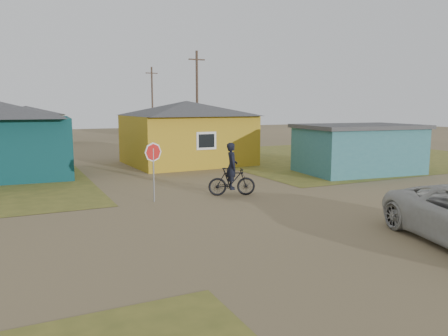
# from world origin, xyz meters

# --- Properties ---
(ground) EXTENTS (120.00, 120.00, 0.00)m
(ground) POSITION_xyz_m (0.00, 0.00, 0.00)
(ground) COLOR olive
(grass_ne) EXTENTS (20.00, 18.00, 0.00)m
(grass_ne) POSITION_xyz_m (14.00, 13.00, 0.01)
(grass_ne) COLOR olive
(grass_ne) RESTS_ON ground
(house_yellow) EXTENTS (7.72, 6.76, 3.90)m
(house_yellow) POSITION_xyz_m (2.50, 14.00, 2.00)
(house_yellow) COLOR #B58E1B
(house_yellow) RESTS_ON ground
(shed_turquoise) EXTENTS (6.71, 4.93, 2.60)m
(shed_turquoise) POSITION_xyz_m (9.50, 6.50, 1.31)
(shed_turquoise) COLOR #367278
(shed_turquoise) RESTS_ON ground
(house_pale_west) EXTENTS (7.04, 6.15, 3.60)m
(house_pale_west) POSITION_xyz_m (-6.00, 34.00, 1.86)
(house_pale_west) COLOR #A0AD94
(house_pale_west) RESTS_ON ground
(house_beige_east) EXTENTS (6.95, 6.05, 3.60)m
(house_beige_east) POSITION_xyz_m (10.00, 40.00, 1.86)
(house_beige_east) COLOR gray
(house_beige_east) RESTS_ON ground
(utility_pole_near) EXTENTS (1.40, 0.20, 8.00)m
(utility_pole_near) POSITION_xyz_m (6.50, 22.00, 4.14)
(utility_pole_near) COLOR #48362B
(utility_pole_near) RESTS_ON ground
(utility_pole_far) EXTENTS (1.40, 0.20, 8.00)m
(utility_pole_far) POSITION_xyz_m (7.50, 38.00, 4.14)
(utility_pole_far) COLOR #48362B
(utility_pole_far) RESTS_ON ground
(stop_sign) EXTENTS (0.74, 0.11, 2.25)m
(stop_sign) POSITION_xyz_m (-2.59, 4.25, 1.67)
(stop_sign) COLOR gray
(stop_sign) RESTS_ON ground
(cyclist) EXTENTS (1.96, 1.15, 2.14)m
(cyclist) POSITION_xyz_m (0.56, 3.97, 0.78)
(cyclist) COLOR black
(cyclist) RESTS_ON ground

